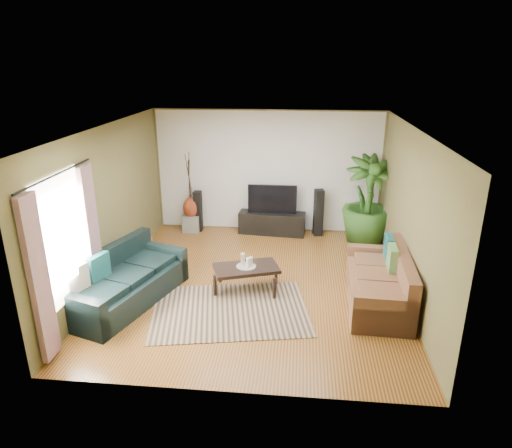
# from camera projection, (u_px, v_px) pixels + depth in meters

# --- Properties ---
(floor) EXTENTS (5.50, 5.50, 0.00)m
(floor) POSITION_uv_depth(u_px,v_px,m) (255.00, 284.00, 7.97)
(floor) COLOR olive
(floor) RESTS_ON ground
(ceiling) EXTENTS (5.50, 5.50, 0.00)m
(ceiling) POSITION_uv_depth(u_px,v_px,m) (255.00, 128.00, 7.04)
(ceiling) COLOR white
(ceiling) RESTS_ON ground
(wall_back) EXTENTS (5.00, 0.00, 5.00)m
(wall_back) POSITION_uv_depth(u_px,v_px,m) (268.00, 172.00, 10.08)
(wall_back) COLOR brown
(wall_back) RESTS_ON ground
(wall_front) EXTENTS (5.00, 0.00, 5.00)m
(wall_front) POSITION_uv_depth(u_px,v_px,m) (229.00, 291.00, 4.94)
(wall_front) COLOR brown
(wall_front) RESTS_ON ground
(wall_left) EXTENTS (0.00, 5.50, 5.50)m
(wall_left) POSITION_uv_depth(u_px,v_px,m) (109.00, 206.00, 7.74)
(wall_left) COLOR brown
(wall_left) RESTS_ON ground
(wall_right) EXTENTS (0.00, 5.50, 5.50)m
(wall_right) POSITION_uv_depth(u_px,v_px,m) (410.00, 216.00, 7.27)
(wall_right) COLOR brown
(wall_right) RESTS_ON ground
(backwall_panel) EXTENTS (4.90, 0.00, 4.90)m
(backwall_panel) POSITION_uv_depth(u_px,v_px,m) (268.00, 172.00, 10.07)
(backwall_panel) COLOR white
(backwall_panel) RESTS_ON ground
(window_pane) EXTENTS (0.00, 1.80, 1.80)m
(window_pane) POSITION_uv_depth(u_px,v_px,m) (63.00, 239.00, 6.23)
(window_pane) COLOR white
(window_pane) RESTS_ON ground
(curtain_near) EXTENTS (0.08, 0.35, 2.20)m
(curtain_near) POSITION_uv_depth(u_px,v_px,m) (39.00, 280.00, 5.61)
(curtain_near) COLOR gray
(curtain_near) RESTS_ON ground
(curtain_far) EXTENTS (0.08, 0.35, 2.20)m
(curtain_far) POSITION_uv_depth(u_px,v_px,m) (92.00, 236.00, 7.01)
(curtain_far) COLOR gray
(curtain_far) RESTS_ON ground
(curtain_rod) EXTENTS (0.03, 1.90, 0.03)m
(curtain_rod) POSITION_uv_depth(u_px,v_px,m) (56.00, 175.00, 5.92)
(curtain_rod) COLOR black
(curtain_rod) RESTS_ON ground
(sofa_left) EXTENTS (1.60, 2.39, 0.85)m
(sofa_left) POSITION_uv_depth(u_px,v_px,m) (125.00, 278.00, 7.27)
(sofa_left) COLOR black
(sofa_left) RESTS_ON floor
(sofa_right) EXTENTS (0.99, 2.04, 0.85)m
(sofa_right) POSITION_uv_depth(u_px,v_px,m) (378.00, 278.00, 7.25)
(sofa_right) COLOR brown
(sofa_right) RESTS_ON floor
(area_rug) EXTENTS (2.69, 2.13, 0.01)m
(area_rug) POSITION_uv_depth(u_px,v_px,m) (230.00, 310.00, 7.14)
(area_rug) COLOR #9E7D5D
(area_rug) RESTS_ON floor
(coffee_table) EXTENTS (1.20, 0.90, 0.44)m
(coffee_table) POSITION_uv_depth(u_px,v_px,m) (246.00, 278.00, 7.70)
(coffee_table) COLOR black
(coffee_table) RESTS_ON floor
(candle_tray) EXTENTS (0.33, 0.33, 0.01)m
(candle_tray) POSITION_uv_depth(u_px,v_px,m) (246.00, 266.00, 7.63)
(candle_tray) COLOR gray
(candle_tray) RESTS_ON coffee_table
(candle_tall) EXTENTS (0.07, 0.07, 0.21)m
(candle_tall) POSITION_uv_depth(u_px,v_px,m) (243.00, 259.00, 7.62)
(candle_tall) COLOR beige
(candle_tall) RESTS_ON candle_tray
(candle_mid) EXTENTS (0.07, 0.07, 0.16)m
(candle_mid) POSITION_uv_depth(u_px,v_px,m) (248.00, 263.00, 7.55)
(candle_mid) COLOR #F1E1CC
(candle_mid) RESTS_ON candle_tray
(candle_short) EXTENTS (0.07, 0.07, 0.14)m
(candle_short) POSITION_uv_depth(u_px,v_px,m) (251.00, 261.00, 7.65)
(candle_short) COLOR beige
(candle_short) RESTS_ON candle_tray
(tv_stand) EXTENTS (1.50, 0.57, 0.49)m
(tv_stand) POSITION_uv_depth(u_px,v_px,m) (272.00, 223.00, 10.21)
(tv_stand) COLOR black
(tv_stand) RESTS_ON floor
(television) EXTENTS (1.07, 0.06, 0.63)m
(television) POSITION_uv_depth(u_px,v_px,m) (272.00, 199.00, 10.02)
(television) COLOR black
(television) RESTS_ON tv_stand
(speaker_left) EXTENTS (0.17, 0.19, 0.93)m
(speaker_left) POSITION_uv_depth(u_px,v_px,m) (198.00, 211.00, 10.29)
(speaker_left) COLOR black
(speaker_left) RESTS_ON floor
(speaker_right) EXTENTS (0.23, 0.24, 1.04)m
(speaker_right) POSITION_uv_depth(u_px,v_px,m) (318.00, 213.00, 10.02)
(speaker_right) COLOR black
(speaker_right) RESTS_ON floor
(potted_plant) EXTENTS (1.26, 1.26, 1.86)m
(potted_plant) POSITION_uv_depth(u_px,v_px,m) (367.00, 200.00, 9.51)
(potted_plant) COLOR #29551C
(potted_plant) RESTS_ON floor
(plant_pot) EXTENTS (0.34, 0.34, 0.27)m
(plant_pot) POSITION_uv_depth(u_px,v_px,m) (364.00, 236.00, 9.78)
(plant_pot) COLOR black
(plant_pot) RESTS_ON floor
(pedestal) EXTENTS (0.41, 0.41, 0.38)m
(pedestal) POSITION_uv_depth(u_px,v_px,m) (191.00, 223.00, 10.38)
(pedestal) COLOR gray
(pedestal) RESTS_ON floor
(vase) EXTENTS (0.34, 0.34, 0.48)m
(vase) POSITION_uv_depth(u_px,v_px,m) (191.00, 208.00, 10.26)
(vase) COLOR maroon
(vase) RESTS_ON pedestal
(side_table) EXTENTS (0.58, 0.58, 0.55)m
(side_table) POSITION_uv_depth(u_px,v_px,m) (137.00, 255.00, 8.47)
(side_table) COLOR #905C2F
(side_table) RESTS_ON floor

